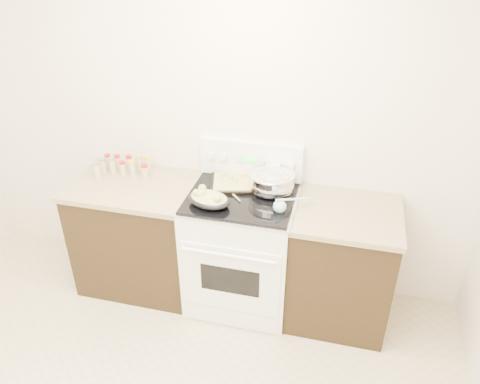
% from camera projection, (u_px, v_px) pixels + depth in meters
% --- Properties ---
extents(room_shell, '(4.10, 3.60, 2.75)m').
position_uv_depth(room_shell, '(63.00, 200.00, 1.77)').
color(room_shell, silver).
rests_on(room_shell, ground).
extents(counter_left, '(0.93, 0.67, 0.92)m').
position_uv_depth(counter_left, '(140.00, 234.00, 3.69)').
color(counter_left, black).
rests_on(counter_left, ground).
extents(counter_right, '(0.73, 0.67, 0.92)m').
position_uv_depth(counter_right, '(340.00, 265.00, 3.37)').
color(counter_right, black).
rests_on(counter_right, ground).
extents(kitchen_range, '(0.78, 0.73, 1.22)m').
position_uv_depth(kitchen_range, '(242.00, 247.00, 3.50)').
color(kitchen_range, white).
rests_on(kitchen_range, ground).
extents(mixing_bowl, '(0.41, 0.41, 0.19)m').
position_uv_depth(mixing_bowl, '(272.00, 182.00, 3.27)').
color(mixing_bowl, silver).
rests_on(mixing_bowl, kitchen_range).
extents(roasting_pan, '(0.35, 0.28, 0.12)m').
position_uv_depth(roasting_pan, '(208.00, 198.00, 3.14)').
color(roasting_pan, black).
rests_on(roasting_pan, kitchen_range).
extents(baking_sheet, '(0.50, 0.41, 0.06)m').
position_uv_depth(baking_sheet, '(242.00, 183.00, 3.39)').
color(baking_sheet, black).
rests_on(baking_sheet, kitchen_range).
extents(wooden_spoon, '(0.19, 0.20, 0.04)m').
position_uv_depth(wooden_spoon, '(222.00, 195.00, 3.25)').
color(wooden_spoon, '#B18351').
rests_on(wooden_spoon, kitchen_range).
extents(blue_ladle, '(0.24, 0.21, 0.11)m').
position_uv_depth(blue_ladle, '(281.00, 206.00, 3.08)').
color(blue_ladle, '#8EC7D4').
rests_on(blue_ladle, kitchen_range).
extents(spice_jars, '(0.39, 0.25, 0.13)m').
position_uv_depth(spice_jars, '(123.00, 165.00, 3.58)').
color(spice_jars, '#BFB28C').
rests_on(spice_jars, counter_left).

